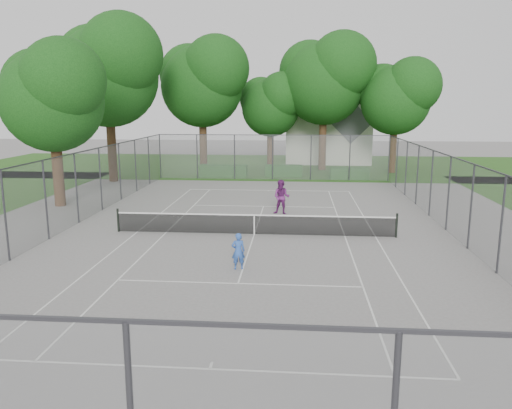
# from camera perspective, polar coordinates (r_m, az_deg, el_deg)

# --- Properties ---
(ground) EXTENTS (120.00, 120.00, 0.00)m
(ground) POSITION_cam_1_polar(r_m,az_deg,el_deg) (22.91, -0.20, -3.44)
(ground) COLOR slate
(ground) RESTS_ON ground
(grass_far) EXTENTS (60.00, 20.00, 0.00)m
(grass_far) POSITION_cam_1_polar(r_m,az_deg,el_deg) (48.45, 2.40, 4.46)
(grass_far) COLOR #224B15
(grass_far) RESTS_ON ground
(court_markings) EXTENTS (11.03, 23.83, 0.01)m
(court_markings) POSITION_cam_1_polar(r_m,az_deg,el_deg) (22.91, -0.20, -3.42)
(court_markings) COLOR silver
(court_markings) RESTS_ON ground
(tennis_net) EXTENTS (12.87, 0.10, 1.10)m
(tennis_net) POSITION_cam_1_polar(r_m,az_deg,el_deg) (22.78, -0.20, -2.20)
(tennis_net) COLOR black
(tennis_net) RESTS_ON ground
(perimeter_fence) EXTENTS (18.08, 34.08, 3.52)m
(perimeter_fence) POSITION_cam_1_polar(r_m,az_deg,el_deg) (22.51, -0.21, 1.02)
(perimeter_fence) COLOR #38383D
(perimeter_fence) RESTS_ON ground
(tree_far_left) EXTENTS (8.02, 7.32, 11.53)m
(tree_far_left) POSITION_cam_1_polar(r_m,az_deg,el_deg) (43.98, -6.09, 14.04)
(tree_far_left) COLOR #392314
(tree_far_left) RESTS_ON ground
(tree_far_midleft) EXTENTS (6.05, 5.53, 8.70)m
(tree_far_midleft) POSITION_cam_1_polar(r_m,az_deg,el_deg) (46.08, 1.77, 11.55)
(tree_far_midleft) COLOR #392314
(tree_far_midleft) RESTS_ON ground
(tree_far_midright) EXTENTS (8.35, 7.63, 12.00)m
(tree_far_midright) POSITION_cam_1_polar(r_m,az_deg,el_deg) (45.44, 7.95, 14.33)
(tree_far_midright) COLOR #392314
(tree_far_midright) RESTS_ON ground
(tree_far_right) EXTENTS (6.75, 6.16, 9.70)m
(tree_far_right) POSITION_cam_1_polar(r_m,az_deg,el_deg) (44.67, 15.80, 12.03)
(tree_far_right) COLOR #392314
(tree_far_right) RESTS_ON ground
(tree_side_back) EXTENTS (8.58, 7.83, 12.33)m
(tree_side_back) POSITION_cam_1_polar(r_m,az_deg,el_deg) (39.74, -16.52, 14.73)
(tree_side_back) COLOR #392314
(tree_side_back) RESTS_ON ground
(tree_side_front) EXTENTS (6.58, 6.00, 9.45)m
(tree_side_front) POSITION_cam_1_polar(r_m,az_deg,el_deg) (30.87, -22.23, 11.75)
(tree_side_front) COLOR #392314
(tree_side_front) RESTS_ON ground
(hedge_left) EXTENTS (3.87, 1.16, 0.97)m
(hedge_left) POSITION_cam_1_polar(r_m,az_deg,el_deg) (41.13, -3.75, 3.87)
(hedge_left) COLOR #1D4E19
(hedge_left) RESTS_ON ground
(hedge_mid) EXTENTS (3.03, 0.87, 0.95)m
(hedge_mid) POSITION_cam_1_polar(r_m,az_deg,el_deg) (41.15, 3.20, 3.87)
(hedge_mid) COLOR #1D4E19
(hedge_mid) RESTS_ON ground
(hedge_right) EXTENTS (3.03, 1.11, 0.91)m
(hedge_right) POSITION_cam_1_polar(r_m,az_deg,el_deg) (40.38, 10.62, 3.52)
(hedge_right) COLOR #1D4E19
(hedge_right) RESTS_ON ground
(house) EXTENTS (8.28, 6.42, 10.31)m
(house) POSITION_cam_1_polar(r_m,az_deg,el_deg) (51.80, 8.19, 9.41)
(house) COLOR beige
(house) RESTS_ON ground
(girl_player) EXTENTS (0.55, 0.42, 1.35)m
(girl_player) POSITION_cam_1_polar(r_m,az_deg,el_deg) (18.04, -2.04, -5.35)
(girl_player) COLOR #2E57AF
(girl_player) RESTS_ON ground
(woman_player) EXTENTS (1.04, 0.89, 1.87)m
(woman_player) POSITION_cam_1_polar(r_m,az_deg,el_deg) (26.96, 2.94, 0.85)
(woman_player) COLOR #692368
(woman_player) RESTS_ON ground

